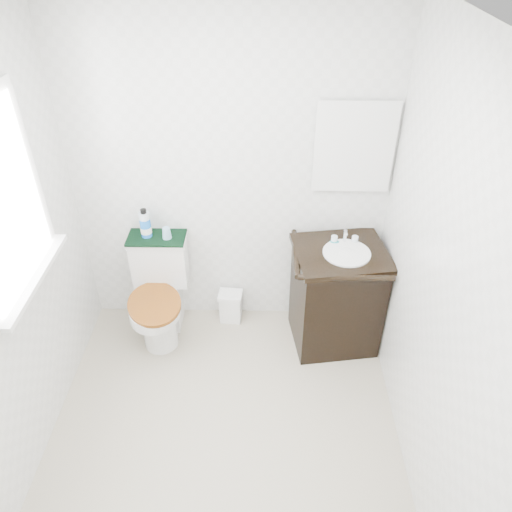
{
  "coord_description": "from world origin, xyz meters",
  "views": [
    {
      "loc": [
        0.24,
        -1.86,
        2.77
      ],
      "look_at": [
        0.19,
        0.75,
        0.88
      ],
      "focal_mm": 35.0,
      "sensor_mm": 36.0,
      "label": 1
    }
  ],
  "objects_px": {
    "vanity": "(336,295)",
    "trash_bin": "(231,306)",
    "toilet": "(160,296)",
    "mouthwash_bottle": "(145,224)",
    "cup": "(167,233)"
  },
  "relations": [
    {
      "from": "vanity",
      "to": "trash_bin",
      "type": "relative_size",
      "value": 3.48
    },
    {
      "from": "toilet",
      "to": "trash_bin",
      "type": "distance_m",
      "value": 0.57
    },
    {
      "from": "trash_bin",
      "to": "mouthwash_bottle",
      "type": "bearing_deg",
      "value": -179.84
    },
    {
      "from": "toilet",
      "to": "cup",
      "type": "distance_m",
      "value": 0.51
    },
    {
      "from": "trash_bin",
      "to": "toilet",
      "type": "bearing_deg",
      "value": -165.62
    },
    {
      "from": "toilet",
      "to": "vanity",
      "type": "height_order",
      "value": "vanity"
    },
    {
      "from": "toilet",
      "to": "trash_bin",
      "type": "height_order",
      "value": "toilet"
    },
    {
      "from": "trash_bin",
      "to": "mouthwash_bottle",
      "type": "xyz_separation_m",
      "value": [
        -0.58,
        -0.0,
        0.76
      ]
    },
    {
      "from": "cup",
      "to": "trash_bin",
      "type": "bearing_deg",
      "value": 3.11
    },
    {
      "from": "trash_bin",
      "to": "mouthwash_bottle",
      "type": "relative_size",
      "value": 1.21
    },
    {
      "from": "vanity",
      "to": "cup",
      "type": "xyz_separation_m",
      "value": [
        -1.22,
        0.17,
        0.41
      ]
    },
    {
      "from": "mouthwash_bottle",
      "to": "cup",
      "type": "bearing_deg",
      "value": -8.37
    },
    {
      "from": "mouthwash_bottle",
      "to": "cup",
      "type": "relative_size",
      "value": 2.63
    },
    {
      "from": "trash_bin",
      "to": "cup",
      "type": "bearing_deg",
      "value": -176.89
    },
    {
      "from": "trash_bin",
      "to": "cup",
      "type": "height_order",
      "value": "cup"
    }
  ]
}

